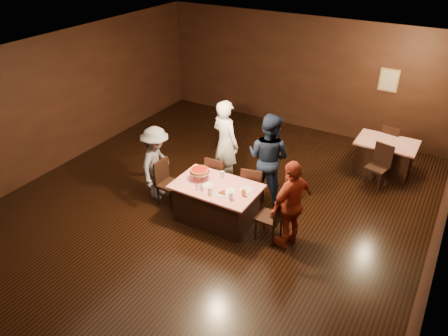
{
  "coord_description": "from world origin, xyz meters",
  "views": [
    {
      "loc": [
        3.88,
        -5.79,
        5.11
      ],
      "look_at": [
        0.29,
        0.36,
        1.0
      ],
      "focal_mm": 35.0,
      "sensor_mm": 36.0,
      "label": 1
    }
  ],
  "objects_px": {
    "chair_back_near": "(378,167)",
    "glass_front_left": "(210,191)",
    "main_table": "(216,203)",
    "glass_amber": "(244,193)",
    "chair_end_right": "(269,216)",
    "chair_back_far": "(391,143)",
    "glass_front_right": "(231,196)",
    "plate_empty": "(246,190)",
    "glass_back": "(222,175)",
    "chair_end_left": "(169,183)",
    "diner_white_jacket": "(225,143)",
    "diner_red_shirt": "(291,204)",
    "chair_far_right": "(253,186)",
    "back_table": "(384,157)",
    "diner_grey_knit": "(156,163)",
    "chair_far_left": "(219,176)",
    "pizza_stand": "(199,171)",
    "diner_navy_hoodie": "(268,158)"
  },
  "relations": [
    {
      "from": "chair_back_near",
      "to": "glass_front_left",
      "type": "relative_size",
      "value": 6.79
    },
    {
      "from": "main_table",
      "to": "glass_amber",
      "type": "relative_size",
      "value": 11.43
    },
    {
      "from": "chair_end_right",
      "to": "chair_back_far",
      "type": "xyz_separation_m",
      "value": [
        1.24,
        4.09,
        0.0
      ]
    },
    {
      "from": "glass_front_right",
      "to": "plate_empty",
      "type": "bearing_deg",
      "value": 75.96
    },
    {
      "from": "glass_back",
      "to": "chair_end_left",
      "type": "bearing_deg",
      "value": -164.05
    },
    {
      "from": "diner_white_jacket",
      "to": "diner_red_shirt",
      "type": "distance_m",
      "value": 2.36
    },
    {
      "from": "chair_end_right",
      "to": "chair_back_far",
      "type": "height_order",
      "value": "same"
    },
    {
      "from": "chair_far_right",
      "to": "diner_white_jacket",
      "type": "height_order",
      "value": "diner_white_jacket"
    },
    {
      "from": "diner_red_shirt",
      "to": "chair_back_near",
      "type": "bearing_deg",
      "value": -178.07
    },
    {
      "from": "back_table",
      "to": "chair_back_near",
      "type": "height_order",
      "value": "chair_back_near"
    },
    {
      "from": "back_table",
      "to": "diner_red_shirt",
      "type": "height_order",
      "value": "diner_red_shirt"
    },
    {
      "from": "chair_back_far",
      "to": "glass_amber",
      "type": "height_order",
      "value": "chair_back_far"
    },
    {
      "from": "chair_back_far",
      "to": "chair_end_right",
      "type": "bearing_deg",
      "value": 83.94
    },
    {
      "from": "plate_empty",
      "to": "chair_end_left",
      "type": "bearing_deg",
      "value": -174.81
    },
    {
      "from": "chair_back_near",
      "to": "diner_grey_knit",
      "type": "xyz_separation_m",
      "value": [
        -3.82,
        -2.69,
        0.31
      ]
    },
    {
      "from": "chair_end_left",
      "to": "glass_back",
      "type": "xyz_separation_m",
      "value": [
        1.05,
        0.3,
        0.37
      ]
    },
    {
      "from": "main_table",
      "to": "diner_red_shirt",
      "type": "relative_size",
      "value": 0.95
    },
    {
      "from": "glass_front_left",
      "to": "glass_back",
      "type": "bearing_deg",
      "value": 99.46
    },
    {
      "from": "diner_white_jacket",
      "to": "glass_back",
      "type": "height_order",
      "value": "diner_white_jacket"
    },
    {
      "from": "chair_far_left",
      "to": "pizza_stand",
      "type": "relative_size",
      "value": 2.5
    },
    {
      "from": "chair_end_left",
      "to": "glass_amber",
      "type": "xyz_separation_m",
      "value": [
        1.7,
        -0.05,
        0.37
      ]
    },
    {
      "from": "diner_navy_hoodie",
      "to": "plate_empty",
      "type": "height_order",
      "value": "diner_navy_hoodie"
    },
    {
      "from": "chair_end_right",
      "to": "pizza_stand",
      "type": "bearing_deg",
      "value": -89.95
    },
    {
      "from": "diner_grey_knit",
      "to": "glass_amber",
      "type": "xyz_separation_m",
      "value": [
        2.07,
        -0.14,
        0.05
      ]
    },
    {
      "from": "chair_end_left",
      "to": "back_table",
      "type": "bearing_deg",
      "value": -42.08
    },
    {
      "from": "chair_back_near",
      "to": "main_table",
      "type": "bearing_deg",
      "value": -116.39
    },
    {
      "from": "chair_far_left",
      "to": "back_table",
      "type": "bearing_deg",
      "value": -138.52
    },
    {
      "from": "main_table",
      "to": "glass_amber",
      "type": "bearing_deg",
      "value": -4.76
    },
    {
      "from": "diner_navy_hoodie",
      "to": "glass_back",
      "type": "height_order",
      "value": "diner_navy_hoodie"
    },
    {
      "from": "chair_back_far",
      "to": "pizza_stand",
      "type": "bearing_deg",
      "value": 66.67
    },
    {
      "from": "chair_back_near",
      "to": "glass_back",
      "type": "relative_size",
      "value": 6.79
    },
    {
      "from": "chair_end_left",
      "to": "diner_navy_hoodie",
      "type": "bearing_deg",
      "value": -51.05
    },
    {
      "from": "main_table",
      "to": "chair_back_far",
      "type": "height_order",
      "value": "chair_back_far"
    },
    {
      "from": "chair_far_right",
      "to": "glass_front_left",
      "type": "relative_size",
      "value": 6.79
    },
    {
      "from": "chair_back_far",
      "to": "glass_front_left",
      "type": "distance_m",
      "value": 4.96
    },
    {
      "from": "main_table",
      "to": "chair_end_right",
      "type": "relative_size",
      "value": 1.68
    },
    {
      "from": "chair_back_far",
      "to": "chair_end_left",
      "type": "bearing_deg",
      "value": 60.75
    },
    {
      "from": "diner_red_shirt",
      "to": "glass_amber",
      "type": "distance_m",
      "value": 0.88
    },
    {
      "from": "plate_empty",
      "to": "chair_back_far",
      "type": "bearing_deg",
      "value": 65.49
    },
    {
      "from": "chair_far_left",
      "to": "chair_end_left",
      "type": "height_order",
      "value": "same"
    },
    {
      "from": "diner_navy_hoodie",
      "to": "glass_front_right",
      "type": "bearing_deg",
      "value": 91.79
    },
    {
      "from": "glass_front_left",
      "to": "main_table",
      "type": "bearing_deg",
      "value": 99.46
    },
    {
      "from": "chair_far_left",
      "to": "chair_end_right",
      "type": "relative_size",
      "value": 1.0
    },
    {
      "from": "diner_grey_knit",
      "to": "plate_empty",
      "type": "bearing_deg",
      "value": -103.22
    },
    {
      "from": "chair_end_right",
      "to": "plate_empty",
      "type": "bearing_deg",
      "value": -103.3
    },
    {
      "from": "diner_navy_hoodie",
      "to": "glass_front_right",
      "type": "relative_size",
      "value": 13.46
    },
    {
      "from": "chair_far_right",
      "to": "pizza_stand",
      "type": "height_order",
      "value": "pizza_stand"
    },
    {
      "from": "diner_red_shirt",
      "to": "pizza_stand",
      "type": "xyz_separation_m",
      "value": [
        -1.88,
        0.01,
        0.11
      ]
    },
    {
      "from": "diner_navy_hoodie",
      "to": "plate_empty",
      "type": "xyz_separation_m",
      "value": [
        0.05,
        -1.03,
        -0.16
      ]
    },
    {
      "from": "chair_far_right",
      "to": "chair_back_far",
      "type": "bearing_deg",
      "value": -132.29
    }
  ]
}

